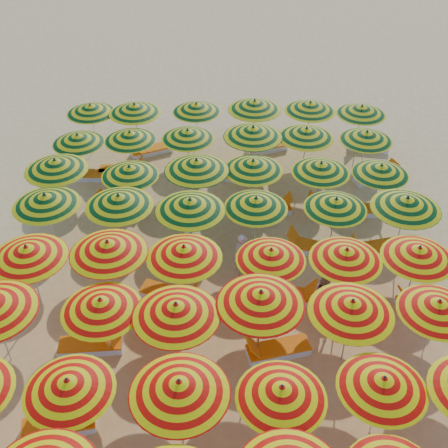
{
  "coord_description": "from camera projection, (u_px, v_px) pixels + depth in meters",
  "views": [
    {
      "loc": [
        -0.1,
        -12.96,
        12.12
      ],
      "look_at": [
        0.0,
        0.5,
        1.6
      ],
      "focal_mm": 45.0,
      "sensor_mm": 36.0,
      "label": 1
    }
  ],
  "objects": [
    {
      "name": "umbrella_29",
      "position": [
        407.0,
        203.0,
        17.2
      ],
      "size": [
        2.67,
        2.67,
        2.31
      ],
      "color": "silver",
      "rests_on": "ground"
    },
    {
      "name": "umbrella_7",
      "position": [
        68.0,
        385.0,
        12.12
      ],
      "size": [
        2.61,
        2.61,
        2.16
      ],
      "color": "silver",
      "rests_on": "ground"
    },
    {
      "name": "lounger_17",
      "position": [
        122.0,
        170.0,
        22.15
      ],
      "size": [
        1.74,
        0.59,
        0.69
      ],
      "rotation": [
        0.0,
        0.0,
        0.01
      ],
      "color": "white",
      "rests_on": "ground"
    },
    {
      "name": "lounger_14",
      "position": [
        330.0,
        209.0,
        20.11
      ],
      "size": [
        1.82,
        1.0,
        0.69
      ],
      "rotation": [
        0.0,
        0.0,
        2.89
      ],
      "color": "white",
      "rests_on": "ground"
    },
    {
      "name": "umbrella_25",
      "position": [
        119.0,
        201.0,
        17.36
      ],
      "size": [
        2.4,
        2.4,
        2.27
      ],
      "color": "silver",
      "rests_on": "ground"
    },
    {
      "name": "umbrella_13",
      "position": [
        101.0,
        305.0,
        13.97
      ],
      "size": [
        2.74,
        2.74,
        2.19
      ],
      "color": "silver",
      "rests_on": "ground"
    },
    {
      "name": "lounger_8",
      "position": [
        288.0,
        295.0,
        16.73
      ],
      "size": [
        1.8,
        0.86,
        0.69
      ],
      "rotation": [
        0.0,
        0.0,
        -0.17
      ],
      "color": "white",
      "rests_on": "ground"
    },
    {
      "name": "umbrella_19",
      "position": [
        108.0,
        247.0,
        15.51
      ],
      "size": [
        2.82,
        2.82,
        2.34
      ],
      "color": "silver",
      "rests_on": "ground"
    },
    {
      "name": "umbrella_20",
      "position": [
        184.0,
        252.0,
        15.47
      ],
      "size": [
        2.43,
        2.43,
        2.26
      ],
      "color": "silver",
      "rests_on": "ground"
    },
    {
      "name": "lounger_10",
      "position": [
        312.0,
        247.0,
        18.45
      ],
      "size": [
        1.83,
        1.13,
        0.69
      ],
      "rotation": [
        0.0,
        0.0,
        2.8
      ],
      "color": "white",
      "rests_on": "ground"
    },
    {
      "name": "umbrella_37",
      "position": [
        130.0,
        136.0,
        20.94
      ],
      "size": [
        2.07,
        2.07,
        2.07
      ],
      "color": "silver",
      "rests_on": "ground"
    },
    {
      "name": "lounger_7",
      "position": [
        170.0,
        294.0,
        16.75
      ],
      "size": [
        1.83,
        1.13,
        0.69
      ],
      "rotation": [
        0.0,
        0.0,
        -0.34
      ],
      "color": "white",
      "rests_on": "ground"
    },
    {
      "name": "lounger_22",
      "position": [
        367.0,
        146.0,
        23.66
      ],
      "size": [
        1.81,
        0.88,
        0.69
      ],
      "rotation": [
        0.0,
        0.0,
        2.97
      ],
      "color": "white",
      "rests_on": "ground"
    },
    {
      "name": "umbrella_22",
      "position": [
        346.0,
        255.0,
        15.5
      ],
      "size": [
        2.37,
        2.37,
        2.17
      ],
      "color": "silver",
      "rests_on": "ground"
    },
    {
      "name": "lounger_16",
      "position": [
        98.0,
        175.0,
        21.88
      ],
      "size": [
        1.74,
        0.6,
        0.69
      ],
      "rotation": [
        0.0,
        0.0,
        3.13
      ],
      "color": "white",
      "rests_on": "ground"
    },
    {
      "name": "beachgoer_b",
      "position": [
        324.0,
        295.0,
        16.01
      ],
      "size": [
        0.67,
        0.77,
        1.35
      ],
      "primitive_type": "imported",
      "rotation": [
        0.0,
        0.0,
        1.84
      ],
      "color": "tan",
      "rests_on": "ground"
    },
    {
      "name": "umbrella_27",
      "position": [
        256.0,
        203.0,
        17.46
      ],
      "size": [
        2.11,
        2.11,
        2.15
      ],
      "color": "silver",
      "rests_on": "ground"
    },
    {
      "name": "lounger_12",
      "position": [
        119.0,
        208.0,
        20.18
      ],
      "size": [
        1.83,
        1.07,
        0.69
      ],
      "rotation": [
        0.0,
        0.0,
        2.84
      ],
      "color": "white",
      "rests_on": "ground"
    },
    {
      "name": "umbrella_33",
      "position": [
        253.0,
        165.0,
        19.11
      ],
      "size": [
        2.62,
        2.62,
        2.2
      ],
      "color": "silver",
      "rests_on": "ground"
    },
    {
      "name": "umbrella_26",
      "position": [
        190.0,
        205.0,
        17.11
      ],
      "size": [
        2.9,
        2.9,
        2.32
      ],
      "color": "silver",
      "rests_on": "ground"
    },
    {
      "name": "umbrella_10",
      "position": [
        383.0,
        383.0,
        12.19
      ],
      "size": [
        2.58,
        2.58,
        2.13
      ],
      "color": "silver",
      "rests_on": "ground"
    },
    {
      "name": "umbrella_32",
      "position": [
        197.0,
        165.0,
        18.86
      ],
      "size": [
        2.61,
        2.61,
        2.35
      ],
      "color": "silver",
      "rests_on": "ground"
    },
    {
      "name": "umbrella_18",
      "position": [
        27.0,
        252.0,
        15.36
      ],
      "size": [
        2.84,
        2.84,
        2.32
      ],
      "color": "silver",
      "rests_on": "ground"
    },
    {
      "name": "umbrella_28",
      "position": [
        336.0,
        204.0,
        17.47
      ],
      "size": [
        2.65,
        2.65,
        2.11
      ],
      "color": "silver",
      "rests_on": "ground"
    },
    {
      "name": "umbrella_16",
      "position": [
        352.0,
        307.0,
        13.79
      ],
      "size": [
        2.65,
        2.65,
        2.3
      ],
      "color": "silver",
      "rests_on": "ground"
    },
    {
      "name": "umbrella_15",
      "position": [
        261.0,
        298.0,
        13.9
      ],
      "size": [
        2.74,
        2.74,
        2.4
      ],
      "color": "silver",
      "rests_on": "ground"
    },
    {
      "name": "umbrella_40",
      "position": [
        306.0,
        133.0,
        20.82
      ],
      "size": [
        2.49,
        2.49,
        2.24
      ],
      "color": "silver",
      "rests_on": "ground"
    },
    {
      "name": "umbrella_14",
      "position": [
        176.0,
        310.0,
        13.65
      ],
      "size": [
        2.65,
        2.65,
        2.34
      ],
      "color": "silver",
      "rests_on": "ground"
    },
    {
      "name": "umbrella_31",
      "position": [
        130.0,
        171.0,
        18.99
      ],
      "size": [
        2.32,
        2.32,
        2.1
      ],
      "color": "silver",
      "rests_on": "ground"
    },
    {
      "name": "umbrella_42",
      "position": [
        91.0,
        109.0,
        22.64
      ],
      "size": [
        2.07,
        2.07,
        2.1
      ],
      "color": "silver",
      "rests_on": "ground"
    },
    {
      "name": "ground",
      "position": [
        224.0,
        274.0,
        17.67
      ],
      "size": [
        120.0,
        120.0,
        0.0
      ],
      "primitive_type": "plane",
      "color": "#F0C16A",
      "rests_on": "ground"
    },
    {
      "name": "umbrella_43",
      "position": [
        135.0,
        109.0,
        22.4
      ],
      "size": [
        2.16,
        2.16,
        2.23
      ],
      "color": "silver",
      "rests_on": "ground"
    },
    {
      "name": "umbrella_46",
      "position": [
        310.0,
        106.0,
        22.59
      ],
      "size": [
        2.7,
        2.7,
        2.21
      ],
      "color": "silver",
      "rests_on": "ground"
    },
    {
      "name": "umbrella_38",
      "position": [
        188.0,
        134.0,
        20.93
      ],
      "size": [
        2.46,
        2.46,
        2.13
      ],
      "color": "silver",
      "rests_on": "ground"
    },
    {
      "name": "lounger_15",
      "position": [
        359.0,
        210.0,
        20.1
      ],
      "size": [
        1.77,
        0.69,
        0.69
      ],
      "rotation": [
        0.0,
        0.0,
        -0.06
      ],
      "color": "white",
      "rests_on": "ground"
    },
    {
      "name": "umbrella_9",
      "position": [
        282.0,
        392.0,
        12.01
      ],
      "size": [
        2.08,
        2.08,
        2.14
      ],
      "color": "silver",
      "rests_on": "ground"
    },
    {
      "name": "lounger_6",
      "position": [
        277.0,
        350.0,
        15.1
      ],
      "size": [
        1.82,
        0.97,
        0.69
      ],
      "rotation": [
        0.0,
        0.0,
        3.38
      ],
      "color": "white",
      "rests_on": "ground"
    },
    {
      "name": "lounger_19",
      "position": [
        376.0,
        176.0,
        21.8
      ],
      "size": [
        1.83,
        1.11,
        0.69
      ],
      "rotation": [
        0.0,
        0.0,
        0.33
      ],
      "color": "white",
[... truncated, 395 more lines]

